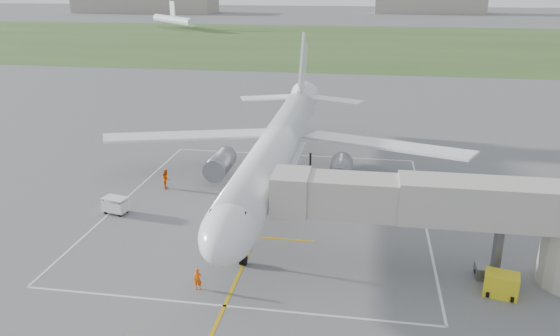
% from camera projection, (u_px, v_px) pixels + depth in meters
% --- Properties ---
extents(ground, '(700.00, 700.00, 0.00)m').
position_uv_depth(ground, '(276.00, 192.00, 54.07)').
color(ground, '#4F5052').
rests_on(ground, ground).
extents(grass_strip, '(700.00, 120.00, 0.02)m').
position_uv_depth(grass_strip, '(344.00, 42.00, 175.02)').
color(grass_strip, '#345424').
rests_on(grass_strip, ground).
extents(apron_markings, '(28.20, 60.00, 0.01)m').
position_uv_depth(apron_markings, '(265.00, 216.00, 48.65)').
color(apron_markings, '#C2920B').
rests_on(apron_markings, ground).
extents(airliner, '(38.93, 46.75, 13.52)m').
position_uv_depth(airliner, '(277.00, 148.00, 53.30)').
color(airliner, white).
rests_on(airliner, ground).
extents(jet_bridge, '(23.40, 5.00, 7.20)m').
position_uv_depth(jet_bridge, '(468.00, 215.00, 37.54)').
color(jet_bridge, '#A9A698').
rests_on(jet_bridge, ground).
extents(gpu_unit, '(2.43, 1.94, 1.63)m').
position_uv_depth(gpu_unit, '(501.00, 285.00, 36.41)').
color(gpu_unit, yellow).
rests_on(gpu_unit, ground).
extents(baggage_cart, '(2.44, 1.80, 1.52)m').
position_uv_depth(baggage_cart, '(116.00, 205.00, 49.02)').
color(baggage_cart, silver).
rests_on(baggage_cart, ground).
extents(ramp_worker_nose, '(0.62, 0.46, 1.55)m').
position_uv_depth(ramp_worker_nose, '(198.00, 279.00, 37.11)').
color(ramp_worker_nose, '#EB5007').
rests_on(ramp_worker_nose, ground).
extents(ramp_worker_wing, '(1.08, 1.17, 1.95)m').
position_uv_depth(ramp_worker_wing, '(166.00, 179.00, 54.84)').
color(ramp_worker_wing, '#DF4E07').
rests_on(ramp_worker_wing, ground).
extents(distant_hangars, '(345.00, 49.00, 12.00)m').
position_uv_depth(distant_hangars, '(327.00, 4.00, 301.54)').
color(distant_hangars, gray).
rests_on(distant_hangars, ground).
extents(distant_aircraft, '(182.67, 44.74, 8.85)m').
position_uv_depth(distant_aircraft, '(375.00, 21.00, 213.41)').
color(distant_aircraft, white).
rests_on(distant_aircraft, ground).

